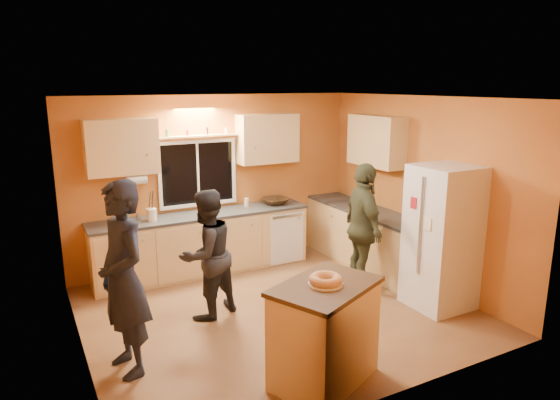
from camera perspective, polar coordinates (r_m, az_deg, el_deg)
ground at (r=6.35m, az=-0.30°, el=-12.56°), size 4.50×4.50×0.00m
room_shell at (r=6.24m, az=-1.10°, el=2.65°), size 4.54×4.04×2.61m
back_counter at (r=7.63m, az=-6.20°, el=-4.49°), size 4.23×0.62×0.90m
right_counter at (r=7.59m, az=11.08°, el=-4.77°), size 0.62×1.84×0.90m
refrigerator at (r=6.51m, az=18.05°, el=-4.08°), size 0.72×0.70×1.80m
island at (r=4.83m, az=5.10°, el=-14.84°), size 1.20×1.04×0.98m
bundt_pastry at (r=4.61m, az=5.23°, el=-9.06°), size 0.31×0.31×0.09m
person_left at (r=5.01m, az=-17.48°, el=-8.61°), size 0.58×0.77×1.91m
person_center at (r=6.01m, az=-8.40°, el=-6.17°), size 0.93×0.84×1.56m
person_right at (r=6.78m, az=9.50°, el=-3.15°), size 0.68×1.10×1.75m
mixing_bowl at (r=7.85m, az=-0.56°, el=-0.11°), size 0.41×0.41×0.10m
utensil_crock at (r=7.14m, az=-14.47°, el=-1.62°), size 0.14×0.14×0.17m
potted_plant at (r=6.94m, az=15.36°, el=-1.55°), size 0.33×0.31×0.30m
red_box at (r=7.72m, az=9.26°, el=-0.63°), size 0.18×0.15×0.07m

